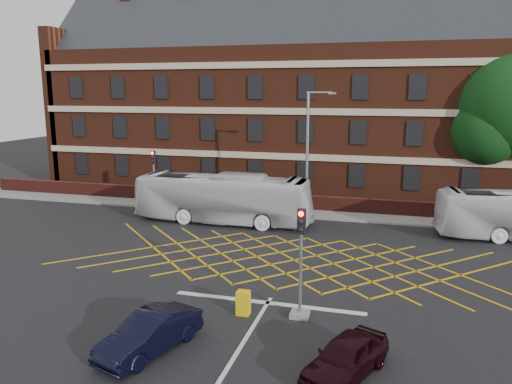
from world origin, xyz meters
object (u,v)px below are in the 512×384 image
(deciduous_tree, at_px, (508,114))
(street_lamp, at_px, (308,179))
(car_navy, at_px, (150,333))
(traffic_light_near, at_px, (301,273))
(bus_left, at_px, (223,198))
(car_maroon, at_px, (346,357))
(traffic_light_far, at_px, (154,185))
(direction_signs, at_px, (159,186))
(utility_cabinet, at_px, (243,303))

(deciduous_tree, bearing_deg, street_lamp, -150.45)
(car_navy, bearing_deg, traffic_light_near, 59.35)
(street_lamp, bearing_deg, bus_left, -161.57)
(car_maroon, xyz_separation_m, traffic_light_near, (-2.10, 3.60, 1.15))
(car_navy, height_order, street_lamp, street_lamp)
(car_maroon, xyz_separation_m, traffic_light_far, (-15.81, 18.58, 1.15))
(traffic_light_near, height_order, street_lamp, street_lamp)
(car_maroon, relative_size, deciduous_tree, 0.32)
(deciduous_tree, distance_m, traffic_light_near, 24.73)
(deciduous_tree, distance_m, street_lamp, 15.48)
(bus_left, distance_m, deciduous_tree, 21.14)
(traffic_light_near, bearing_deg, car_navy, -137.99)
(traffic_light_far, distance_m, direction_signs, 1.60)
(traffic_light_near, distance_m, utility_cabinet, 2.54)
(car_navy, height_order, deciduous_tree, deciduous_tree)
(direction_signs, bearing_deg, car_navy, -64.40)
(utility_cabinet, bearing_deg, bus_left, 112.64)
(car_maroon, relative_size, utility_cabinet, 3.76)
(traffic_light_near, height_order, traffic_light_far, same)
(traffic_light_near, relative_size, utility_cabinet, 4.46)
(direction_signs, bearing_deg, deciduous_tree, 11.72)
(traffic_light_near, height_order, direction_signs, traffic_light_near)
(car_navy, height_order, car_maroon, car_navy)
(bus_left, relative_size, traffic_light_far, 2.72)
(traffic_light_near, relative_size, traffic_light_far, 1.00)
(bus_left, relative_size, traffic_light_near, 2.72)
(deciduous_tree, bearing_deg, traffic_light_far, -164.77)
(car_navy, height_order, traffic_light_near, traffic_light_near)
(bus_left, bearing_deg, traffic_light_far, 69.63)
(traffic_light_near, distance_m, traffic_light_far, 20.32)
(direction_signs, bearing_deg, utility_cabinet, -54.72)
(car_maroon, distance_m, street_lamp, 18.54)
(utility_cabinet, bearing_deg, traffic_light_near, 10.14)
(traffic_light_far, bearing_deg, direction_signs, 104.21)
(car_navy, height_order, utility_cabinet, car_navy)
(car_navy, bearing_deg, direction_signs, 132.93)
(bus_left, relative_size, car_navy, 2.95)
(bus_left, height_order, car_maroon, bus_left)
(car_navy, xyz_separation_m, car_maroon, (6.42, 0.30, -0.04))
(traffic_light_near, relative_size, street_lamp, 0.50)
(bus_left, distance_m, street_lamp, 5.74)
(bus_left, xyz_separation_m, car_maroon, (9.63, -16.11, -1.01))
(bus_left, height_order, direction_signs, bus_left)
(bus_left, distance_m, direction_signs, 7.68)
(car_navy, relative_size, direction_signs, 1.80)
(bus_left, relative_size, street_lamp, 1.37)
(car_navy, bearing_deg, deciduous_tree, 76.76)
(car_navy, relative_size, traffic_light_far, 0.92)
(traffic_light_near, bearing_deg, utility_cabinet, -169.86)
(car_navy, xyz_separation_m, traffic_light_far, (-9.39, 18.89, 1.11))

